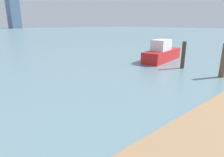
% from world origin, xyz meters
% --- Properties ---
extents(ground_plane, '(300.00, 300.00, 0.00)m').
position_xyz_m(ground_plane, '(0.00, 20.00, 0.00)').
color(ground_plane, slate).
extents(floating_dock, '(11.33, 2.00, 0.18)m').
position_xyz_m(floating_dock, '(2.16, 8.10, 0.09)').
color(floating_dock, '#93704C').
rests_on(floating_dock, ground_plane).
extents(dock_piling_0, '(0.33, 0.33, 2.08)m').
position_xyz_m(dock_piling_0, '(9.33, 10.42, 1.04)').
color(dock_piling_0, brown).
rests_on(dock_piling_0, ground_plane).
extents(dock_piling_1, '(0.28, 0.28, 1.97)m').
position_xyz_m(dock_piling_1, '(9.77, 13.30, 0.98)').
color(dock_piling_1, '#473826').
rests_on(dock_piling_1, ground_plane).
extents(moored_boat_0, '(5.39, 2.51, 1.88)m').
position_xyz_m(moored_boat_0, '(11.09, 16.07, 0.69)').
color(moored_boat_0, red).
rests_on(moored_boat_0, ground_plane).
extents(skyline_tower_4, '(6.38, 12.70, 26.14)m').
position_xyz_m(skyline_tower_4, '(36.66, 158.36, 13.07)').
color(skyline_tower_4, slate).
rests_on(skyline_tower_4, ground_plane).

